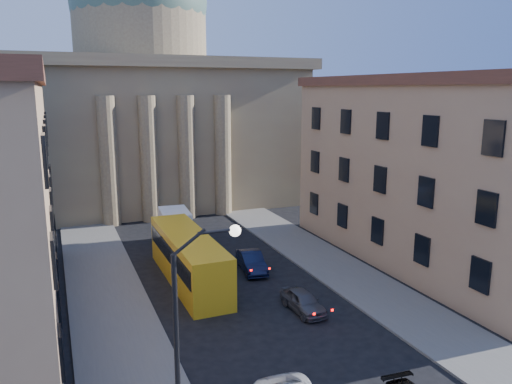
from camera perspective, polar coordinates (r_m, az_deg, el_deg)
sidewalk_left at (r=29.86m, az=-15.37°, el=-15.80°), size 5.00×60.00×0.15m
sidewalk_right at (r=35.64m, az=13.41°, el=-11.02°), size 5.00×60.00×0.15m
church at (r=64.91m, az=-12.63°, el=9.88°), size 68.02×28.76×36.60m
building_right at (r=41.93m, az=20.18°, el=2.45°), size 11.60×26.60×14.70m
street_lamp at (r=18.93m, az=-7.53°, el=-14.66°), size 2.62×0.44×8.83m
car_right_far at (r=31.97m, az=5.42°, el=-12.31°), size 1.71×3.98×1.34m
car_right_distant at (r=38.36m, az=-0.52°, el=-7.96°), size 2.15×4.66×1.48m
city_bus at (r=36.32m, az=-7.74°, el=-7.33°), size 2.96×12.37×3.48m
box_truck at (r=43.59m, az=-9.05°, el=-4.56°), size 2.77×6.10×3.27m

